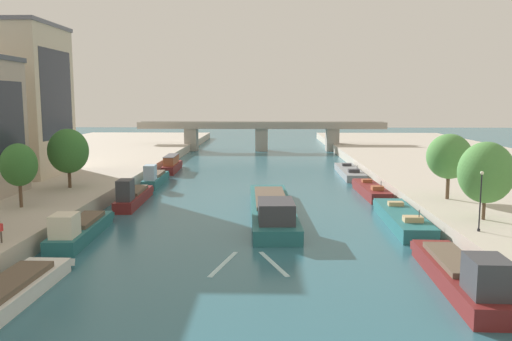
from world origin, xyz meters
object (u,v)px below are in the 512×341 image
moored_boat_left_midway (155,178)px  moored_boat_right_lone (402,218)px  moored_boat_right_gap_after (349,172)px  tree_right_far (486,173)px  moored_boat_right_near (461,274)px  moored_boat_left_end (133,196)px  moored_boat_right_second (371,190)px  tree_left_end_of_row (68,151)px  tree_right_third (449,156)px  barge_midriver (272,208)px  moored_boat_left_upstream (172,165)px  bridge_far (262,133)px  moored_boat_left_gap_after (80,229)px  tree_left_past_mid (19,165)px  lamppost_right_bank (480,199)px

moored_boat_left_midway → moored_boat_right_lone: bearing=-38.4°
moored_boat_right_gap_after → tree_right_far: (5.66, -37.21, 5.12)m
moored_boat_right_near → moored_boat_left_end: bearing=136.5°
moored_boat_right_second → tree_left_end_of_row: tree_left_end_of_row is taller
moored_boat_right_gap_after → tree_left_end_of_row: size_ratio=2.37×
moored_boat_left_end → tree_left_end_of_row: tree_left_end_of_row is taller
moored_boat_right_near → moored_boat_right_second: size_ratio=1.15×
tree_right_third → moored_boat_right_lone: bearing=-141.7°
barge_midriver → moored_boat_left_end: 16.79m
moored_boat_left_midway → tree_right_far: bearing=-38.7°
barge_midriver → tree_right_third: bearing=5.6°
moored_boat_left_upstream → tree_left_end_of_row: (-7.13, -25.63, 4.76)m
tree_left_end_of_row → moored_boat_right_gap_after: bearing=31.7°
moored_boat_right_second → bridge_far: bearing=104.3°
moored_boat_right_gap_after → tree_right_third: 29.05m
barge_midriver → moored_boat_left_midway: 25.39m
moored_boat_left_end → moored_boat_right_near: size_ratio=0.87×
moored_boat_right_near → moored_boat_right_second: bearing=89.0°
barge_midriver → moored_boat_left_end: (-15.61, 6.18, 0.03)m
moored_boat_left_gap_after → moored_boat_right_lone: moored_boat_left_gap_after is taller
moored_boat_right_near → bridge_far: (-13.64, 88.31, 3.17)m
moored_boat_right_near → moored_boat_right_gap_after: (0.57, 49.46, -0.41)m
tree_left_past_mid → tree_right_far: size_ratio=0.91×
moored_boat_left_midway → tree_left_past_mid: tree_left_past_mid is taller
barge_midriver → tree_right_far: 19.99m
moored_boat_right_near → tree_right_third: 22.97m
moored_boat_left_end → barge_midriver: bearing=-21.6°
moored_boat_right_near → lamppost_right_bank: (4.24, 8.18, 3.26)m
barge_midriver → moored_boat_right_gap_after: barge_midriver is taller
moored_boat_right_near → bridge_far: bridge_far is taller
moored_boat_left_end → moored_boat_left_midway: 13.53m
tree_right_third → moored_boat_left_gap_after: bearing=-163.3°
moored_boat_left_upstream → moored_boat_right_gap_after: moored_boat_left_upstream is taller
moored_boat_right_second → lamppost_right_bank: lamppost_right_bank is taller
barge_midriver → tree_left_end_of_row: (-23.34, 7.73, 4.94)m
moored_boat_right_near → lamppost_right_bank: lamppost_right_bank is taller
moored_boat_left_end → tree_left_past_mid: (-8.16, -9.57, 4.71)m
moored_boat_left_end → moored_boat_right_lone: moored_boat_left_end is taller
moored_boat_right_gap_after → lamppost_right_bank: lamppost_right_bank is taller
moored_boat_left_midway → tree_left_end_of_row: 14.87m
tree_left_past_mid → lamppost_right_bank: (39.71, -8.15, -1.46)m
moored_boat_left_upstream → moored_boat_left_end: bearing=-88.7°
bridge_far → moored_boat_left_midway: bearing=-106.1°
tree_left_end_of_row → moored_boat_left_upstream: bearing=74.4°
tree_left_past_mid → barge_midriver: bearing=8.1°
moored_boat_left_gap_after → bridge_far: (14.44, 77.11, 3.25)m
moored_boat_right_second → tree_right_third: tree_right_third is taller
tree_right_far → lamppost_right_bank: bearing=-116.0°
moored_boat_left_midway → bridge_far: 50.97m
barge_midriver → tree_left_past_mid: bearing=-171.9°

